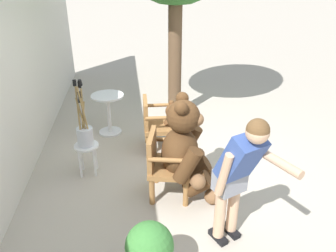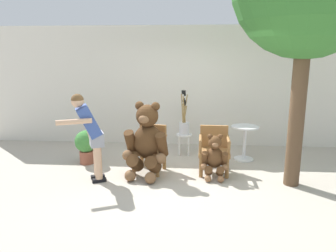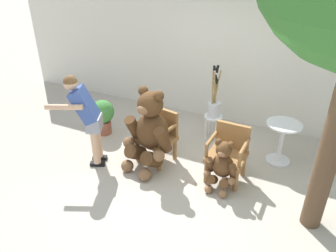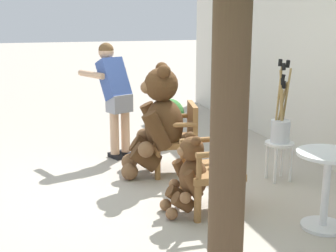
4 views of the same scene
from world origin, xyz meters
name	(u,v)px [view 1 (image 1 of 4)]	position (x,y,z in m)	size (l,w,h in m)	color
ground_plane	(191,166)	(0.00, 0.00, 0.00)	(60.00, 60.00, 0.00)	#B2A899
back_wall	(2,83)	(0.00, 2.40, 1.40)	(10.00, 0.16, 2.80)	silver
wooden_chair_left	(165,163)	(-0.59, 0.45, 0.46)	(0.65, 0.62, 0.86)	olive
wooden_chair_right	(156,123)	(0.60, 0.45, 0.46)	(0.57, 0.53, 0.86)	olive
teddy_bear_large	(186,149)	(-0.61, 0.20, 0.66)	(0.84, 0.84, 1.35)	#4C3019
teddy_bear_small	(174,126)	(0.60, 0.17, 0.39)	(0.48, 0.45, 0.80)	brown
person_visitor	(238,171)	(-1.53, -0.15, 0.91)	(0.69, 0.68, 1.54)	black
white_stool	(87,151)	(0.02, 1.49, 0.36)	(0.34, 0.34, 0.46)	white
brush_bucket	(84,131)	(0.02, 1.49, 0.67)	(0.22, 0.22, 0.96)	silver
round_side_table	(108,110)	(1.27, 1.23, 0.45)	(0.56, 0.56, 0.72)	silver
potted_plant	(150,251)	(-1.92, 0.75, 0.40)	(0.44, 0.44, 0.68)	brown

